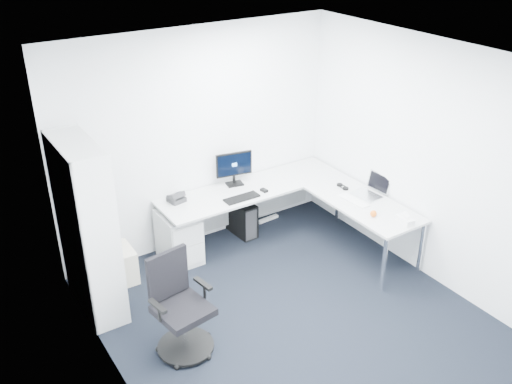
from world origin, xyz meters
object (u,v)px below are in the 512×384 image
bookshelf (87,229)px  task_chair (183,308)px  l_desk (268,223)px  monitor (234,168)px  laptop (367,187)px

bookshelf → task_chair: (0.48, -1.15, -0.44)m
l_desk → monitor: bearing=106.5°
monitor → bookshelf: bearing=-155.8°
bookshelf → monitor: bearing=13.3°
monitor → l_desk: bearing=-62.6°
laptop → monitor: bearing=131.8°
l_desk → monitor: (-0.16, 0.53, 0.58)m
l_desk → bookshelf: 2.25m
monitor → laptop: (1.18, -1.14, -0.10)m
task_chair → laptop: task_chair is taller
l_desk → task_chair: task_chair is taller
task_chair → laptop: bearing=1.3°
bookshelf → task_chair: 1.32m
l_desk → task_chair: (-1.70, -1.10, 0.15)m
l_desk → laptop: bearing=-30.9°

